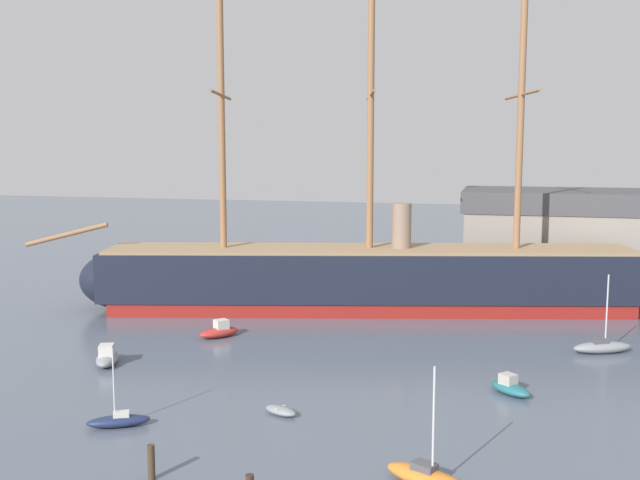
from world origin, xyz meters
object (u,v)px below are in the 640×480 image
motorboat_far_left (144,289)px  sailboat_foreground_left (118,420)px  sailboat_foreground_right (428,477)px  sailboat_alongside_stern (602,347)px  tall_ship (369,277)px  mooring_piling_nearest (151,462)px  dinghy_near_centre (281,411)px  motorboat_distant_centre (412,283)px  motorboat_mid_right (510,387)px  motorboat_alongside_bow (219,331)px  motorboat_mid_left (107,357)px

motorboat_far_left → sailboat_foreground_left: bearing=-64.5°
sailboat_foreground_left → sailboat_foreground_right: size_ratio=0.78×
sailboat_foreground_left → sailboat_alongside_stern: (32.69, 25.88, 0.15)m
tall_ship → mooring_piling_nearest: (-4.02, -44.00, -2.69)m
dinghy_near_centre → motorboat_distant_centre: bearing=86.2°
mooring_piling_nearest → sailboat_foreground_left: bearing=131.4°
motorboat_mid_right → motorboat_alongside_bow: bearing=159.9°
dinghy_near_centre → sailboat_alongside_stern: size_ratio=0.39×
sailboat_foreground_right → dinghy_near_centre: 13.59m
motorboat_mid_right → motorboat_distant_centre: 40.51m
motorboat_distant_centre → motorboat_far_left: bearing=-158.8°
motorboat_alongside_bow → motorboat_distant_centre: (14.85, 28.86, 0.07)m
sailboat_foreground_left → dinghy_near_centre: (9.63, 4.65, -0.14)m
sailboat_foreground_left → mooring_piling_nearest: size_ratio=2.64×
sailboat_foreground_right → motorboat_distant_centre: sailboat_foreground_right is taller
sailboat_foreground_left → motorboat_mid_right: (24.78, 12.78, 0.08)m
dinghy_near_centre → motorboat_far_left: motorboat_far_left is taller
motorboat_alongside_bow → sailboat_alongside_stern: size_ratio=0.58×
sailboat_foreground_right → motorboat_alongside_bow: bearing=130.8°
tall_ship → mooring_piling_nearest: tall_ship is taller
dinghy_near_centre → motorboat_distant_centre: size_ratio=0.57×
sailboat_foreground_right → mooring_piling_nearest: sailboat_foreground_right is taller
sailboat_foreground_left → motorboat_distant_centre: 53.02m
tall_ship → sailboat_alongside_stern: tall_ship is taller
mooring_piling_nearest → motorboat_mid_right: bearing=45.0°
sailboat_foreground_right → motorboat_far_left: (-39.14, 42.81, 0.05)m
motorboat_mid_left → motorboat_mid_right: (32.66, 0.66, -0.10)m
motorboat_mid_left → sailboat_foreground_right: bearing=-29.0°
sailboat_foreground_right → mooring_piling_nearest: (-14.82, -2.83, 0.43)m
tall_ship → motorboat_mid_left: 31.09m
sailboat_foreground_right → motorboat_mid_right: sailboat_foreground_right is taller
sailboat_foreground_left → dinghy_near_centre: bearing=25.8°
motorboat_far_left → dinghy_near_centre: bearing=-50.7°
sailboat_foreground_left → motorboat_alongside_bow: 22.70m
motorboat_alongside_bow → motorboat_mid_right: bearing=-20.1°
motorboat_distant_centre → mooring_piling_nearest: mooring_piling_nearest is taller
motorboat_distant_centre → sailboat_foreground_left: bearing=-103.9°
sailboat_alongside_stern → mooring_piling_nearest: (-27.06, -32.27, 0.41)m
motorboat_distant_centre → mooring_piling_nearest: (-7.12, -57.85, 0.34)m
motorboat_distant_centre → motorboat_alongside_bow: bearing=-117.2°
sailboat_foreground_left → tall_ship: bearing=75.6°
motorboat_alongside_bow → sailboat_foreground_right: bearing=-49.2°
sailboat_foreground_left → motorboat_far_left: 43.47m
dinghy_near_centre → mooring_piling_nearest: mooring_piling_nearest is taller
sailboat_foreground_right → mooring_piling_nearest: bearing=-169.2°
dinghy_near_centre → motorboat_mid_right: 17.19m
motorboat_mid_left → mooring_piling_nearest: 22.92m
tall_ship → motorboat_distant_centre: size_ratio=14.41×
sailboat_foreground_left → mooring_piling_nearest: sailboat_foreground_left is taller
sailboat_foreground_right → motorboat_mid_right: bearing=75.2°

